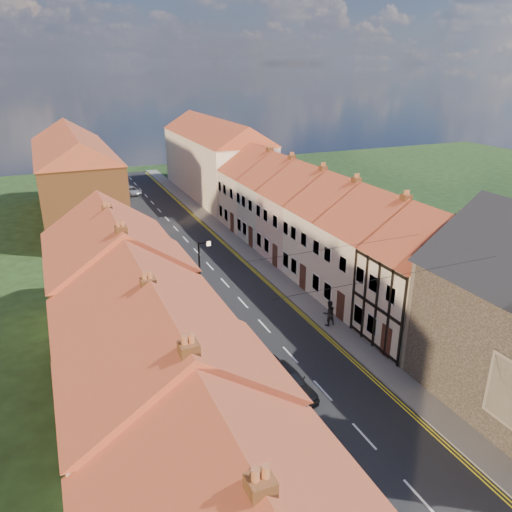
{
  "coord_description": "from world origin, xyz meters",
  "views": [
    {
      "loc": [
        -12.65,
        -9.94,
        17.1
      ],
      "look_at": [
        1.27,
        22.4,
        3.5
      ],
      "focal_mm": 35.0,
      "sensor_mm": 36.0,
      "label": 1
    }
  ],
  "objects_px": {
    "car_near": "(286,381)",
    "car_distant": "(132,191)",
    "lamppost": "(201,278)",
    "pedestrian_right": "(329,313)",
    "car_far": "(159,243)"
  },
  "relations": [
    {
      "from": "car_near",
      "to": "pedestrian_right",
      "type": "height_order",
      "value": "pedestrian_right"
    },
    {
      "from": "car_far",
      "to": "pedestrian_right",
      "type": "distance_m",
      "value": 21.21
    },
    {
      "from": "lamppost",
      "to": "car_far",
      "type": "distance_m",
      "value": 16.43
    },
    {
      "from": "lamppost",
      "to": "pedestrian_right",
      "type": "distance_m",
      "value": 9.11
    },
    {
      "from": "car_distant",
      "to": "car_near",
      "type": "bearing_deg",
      "value": -101.51
    },
    {
      "from": "car_far",
      "to": "pedestrian_right",
      "type": "relative_size",
      "value": 2.38
    },
    {
      "from": "pedestrian_right",
      "to": "car_far",
      "type": "bearing_deg",
      "value": -69.05
    },
    {
      "from": "car_near",
      "to": "car_far",
      "type": "height_order",
      "value": "car_near"
    },
    {
      "from": "lamppost",
      "to": "car_distant",
      "type": "xyz_separation_m",
      "value": [
        2.15,
        39.54,
        -3.01
      ]
    },
    {
      "from": "lamppost",
      "to": "car_near",
      "type": "height_order",
      "value": "lamppost"
    },
    {
      "from": "car_near",
      "to": "car_distant",
      "type": "relative_size",
      "value": 1.17
    },
    {
      "from": "lamppost",
      "to": "car_distant",
      "type": "bearing_deg",
      "value": 86.89
    },
    {
      "from": "car_near",
      "to": "car_distant",
      "type": "distance_m",
      "value": 48.83
    },
    {
      "from": "car_near",
      "to": "car_far",
      "type": "xyz_separation_m",
      "value": [
        -1.17,
        25.45,
        -0.13
      ]
    },
    {
      "from": "car_near",
      "to": "pedestrian_right",
      "type": "bearing_deg",
      "value": 35.19
    }
  ]
}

